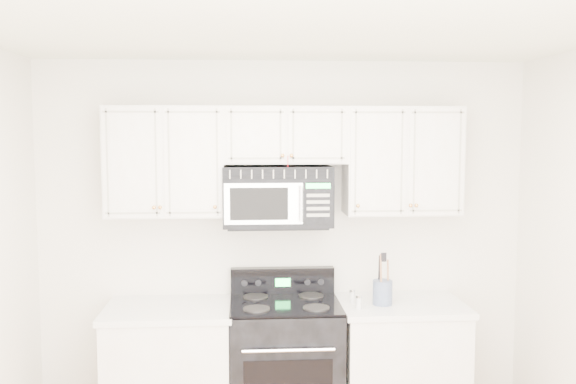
{
  "coord_description": "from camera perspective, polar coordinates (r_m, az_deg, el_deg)",
  "views": [
    {
      "loc": [
        -0.29,
        -2.85,
        2.1
      ],
      "look_at": [
        0.0,
        1.3,
        1.71
      ],
      "focal_mm": 40.0,
      "sensor_mm": 36.0,
      "label": 1
    }
  ],
  "objects": [
    {
      "name": "utensil_crock",
      "position": [
        4.47,
        8.4,
        -8.77
      ],
      "size": [
        0.13,
        0.13,
        0.36
      ],
      "color": "#414D6C",
      "rests_on": "base_cabinet_right"
    },
    {
      "name": "base_cabinet_right",
      "position": [
        4.73,
        9.96,
        -15.41
      ],
      "size": [
        0.86,
        0.65,
        0.92
      ],
      "color": "silver",
      "rests_on": "ground"
    },
    {
      "name": "upper_cabinets",
      "position": [
        4.44,
        -0.26,
        3.26
      ],
      "size": [
        2.44,
        0.37,
        0.75
      ],
      "color": "silver",
      "rests_on": "ground"
    },
    {
      "name": "range",
      "position": [
        4.59,
        -0.28,
        -15.22
      ],
      "size": [
        0.75,
        0.68,
        1.12
      ],
      "color": "black",
      "rests_on": "ground"
    },
    {
      "name": "microwave",
      "position": [
        4.43,
        -0.95,
        -0.33
      ],
      "size": [
        0.75,
        0.42,
        0.41
      ],
      "color": "black",
      "rests_on": "ground"
    },
    {
      "name": "shaker_salt",
      "position": [
        4.35,
        6.3,
        -9.71
      ],
      "size": [
        0.04,
        0.04,
        0.09
      ],
      "color": "#BCBCBC",
      "rests_on": "base_cabinet_right"
    },
    {
      "name": "shaker_pepper",
      "position": [
        4.5,
        5.75,
        -9.2
      ],
      "size": [
        0.04,
        0.04,
        0.09
      ],
      "color": "#BCBCBC",
      "rests_on": "base_cabinet_right"
    },
    {
      "name": "base_cabinet_left",
      "position": [
        4.63,
        -10.45,
        -15.88
      ],
      "size": [
        0.86,
        0.65,
        0.92
      ],
      "color": "silver",
      "rests_on": "ground"
    },
    {
      "name": "room",
      "position": [
        2.97,
        1.77,
        -10.22
      ],
      "size": [
        3.51,
        3.51,
        2.61
      ],
      "color": "#A47051",
      "rests_on": "ground"
    }
  ]
}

